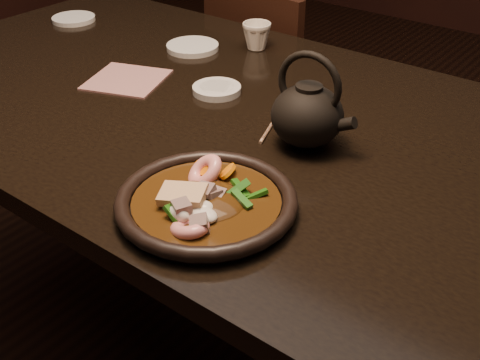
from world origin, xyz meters
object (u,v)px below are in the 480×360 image
Objects in this scene: chair at (274,99)px; plate at (207,203)px; tea_cup at (257,35)px; teapot at (308,113)px; table at (203,133)px.

chair reaches higher than plate.
tea_cup is 0.41× the size of teapot.
tea_cup is (-0.35, 0.60, 0.02)m from plate.
plate is (0.50, -0.92, 0.31)m from chair.
plate is 3.93× the size of tea_cup.
teapot is (0.27, -0.03, 0.14)m from table.
table is at bearing -74.01° from tea_cup.
tea_cup is at bearing 131.80° from teapot.
table is at bearing 169.63° from teapot.
plate is at bearing -59.86° from tea_cup.
table is 0.31m from teapot.
tea_cup is (-0.09, 0.31, 0.11)m from table.
teapot reaches higher than table.
chair is 2.96× the size of plate.
table is 5.69× the size of plate.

